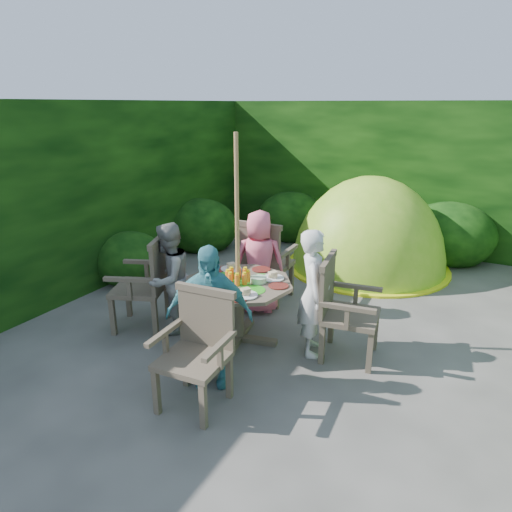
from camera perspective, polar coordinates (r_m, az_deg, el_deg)
The scene contains 13 objects.
ground at distance 5.20m, azimuth 11.63°, elevation -10.04°, with size 60.00×60.00×0.00m, color #484540.
hedge_enclosure at distance 6.00m, azimuth 16.17°, elevation 6.24°, with size 9.00×9.00×2.50m.
patio_table at distance 4.82m, azimuth -2.21°, elevation -4.44°, with size 1.39×1.39×0.82m.
parasol_pole at distance 4.64m, azimuth -2.34°, elevation 1.54°, with size 0.04×0.04×2.20m, color olive.
garden_chair_right at distance 4.63m, azimuth 10.75°, elevation -6.33°, with size 0.61×0.66×1.00m.
garden_chair_left at distance 5.27m, azimuth -13.50°, elevation -3.16°, with size 0.74×0.78×1.03m.
garden_chair_back at distance 5.80m, azimuth 1.04°, elevation -0.55°, with size 0.64×0.58×1.05m.
garden_chair_front at distance 3.93m, azimuth -7.31°, elevation -11.27°, with size 0.61×0.55×0.96m.
child_right at distance 4.61m, azimuth 7.23°, elevation -4.59°, with size 0.48×0.31×1.31m, color silver.
child_left at distance 5.10m, azimuth -10.83°, elevation -2.83°, with size 0.61×0.47×1.25m, color gray.
child_back at distance 5.51m, azimuth 0.40°, elevation -0.77°, with size 0.62×0.40×1.27m, color #FF6984.
child_front at distance 4.10m, azimuth -5.88°, elevation -7.49°, with size 0.78×0.32×1.32m, color teal.
dome_tent at distance 7.41m, azimuth 13.56°, elevation -1.35°, with size 2.85×2.85×2.86m.
Camera 1 is at (1.20, -4.43, 2.45)m, focal length 32.00 mm.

